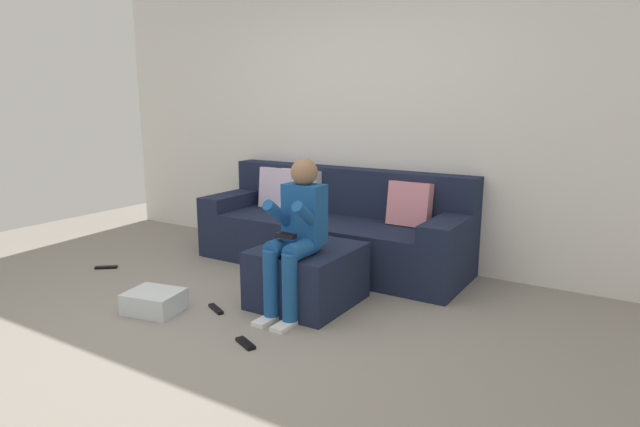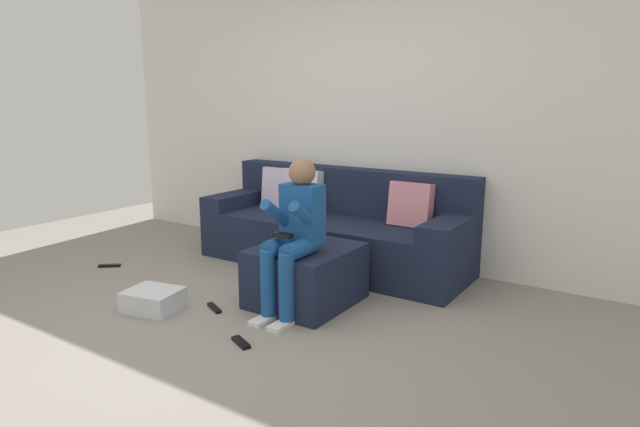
% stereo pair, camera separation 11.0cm
% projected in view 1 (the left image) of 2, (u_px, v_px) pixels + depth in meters
% --- Properties ---
extents(ground_plane, '(7.94, 7.94, 0.00)m').
position_uv_depth(ground_plane, '(200.00, 337.00, 3.45)').
color(ground_plane, gray).
extents(wall_back, '(6.11, 0.10, 2.72)m').
position_uv_depth(wall_back, '(364.00, 115.00, 5.02)').
color(wall_back, silver).
rests_on(wall_back, ground_plane).
extents(couch_sectional, '(2.49, 0.84, 0.87)m').
position_uv_depth(couch_sectional, '(333.00, 229.00, 4.94)').
color(couch_sectional, '#192138').
rests_on(couch_sectional, ground_plane).
extents(ottoman, '(0.67, 0.75, 0.43)m').
position_uv_depth(ottoman, '(307.00, 275.00, 4.00)').
color(ottoman, '#192138').
rests_on(ottoman, ground_plane).
extents(person_seated, '(0.29, 0.57, 1.10)m').
position_uv_depth(person_seated, '(296.00, 231.00, 3.73)').
color(person_seated, '#194C8C').
rests_on(person_seated, ground_plane).
extents(storage_bin, '(0.43, 0.38, 0.15)m').
position_uv_depth(storage_bin, '(154.00, 301.00, 3.86)').
color(storage_bin, silver).
rests_on(storage_bin, ground_plane).
extents(remote_near_ottoman, '(0.19, 0.12, 0.02)m').
position_uv_depth(remote_near_ottoman, '(246.00, 343.00, 3.34)').
color(remote_near_ottoman, black).
rests_on(remote_near_ottoman, ground_plane).
extents(remote_by_storage_bin, '(0.20, 0.12, 0.02)m').
position_uv_depth(remote_by_storage_bin, '(216.00, 309.00, 3.89)').
color(remote_by_storage_bin, black).
rests_on(remote_by_storage_bin, ground_plane).
extents(remote_under_side_table, '(0.18, 0.16, 0.02)m').
position_uv_depth(remote_under_side_table, '(106.00, 267.00, 4.86)').
color(remote_under_side_table, black).
rests_on(remote_under_side_table, ground_plane).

